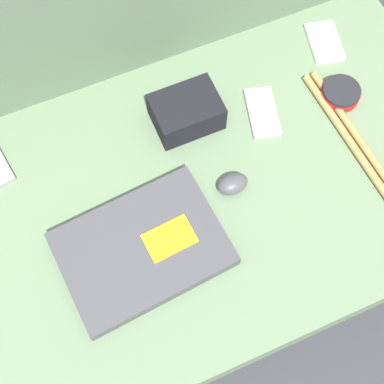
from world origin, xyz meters
TOP-DOWN VIEW (x-y plane):
  - ground_plane at (0.00, 0.00)m, footprint 8.00×8.00m
  - couch_seat at (0.00, 0.00)m, footprint 1.18×0.64m
  - laptop at (-0.13, -0.07)m, footprint 0.31×0.23m
  - computer_mouse at (0.08, -0.01)m, footprint 0.06×0.04m
  - speaker_puck at (0.38, 0.09)m, footprint 0.08×0.08m
  - phone_black at (0.21, 0.11)m, footprint 0.09×0.13m
  - phone_small at (0.41, 0.22)m, footprint 0.09×0.12m
  - camera_pouch at (0.06, 0.16)m, footprint 0.13×0.10m
  - drumstick_pair at (0.35, -0.02)m, footprint 0.05×0.34m

SIDE VIEW (x-z plane):
  - ground_plane at x=0.00m, z-range 0.00..0.00m
  - couch_seat at x=0.00m, z-range 0.00..0.16m
  - phone_small at x=0.41m, z-range 0.16..0.17m
  - phone_black at x=0.21m, z-range 0.16..0.17m
  - drumstick_pair at x=0.35m, z-range 0.16..0.17m
  - speaker_puck at x=0.38m, z-range 0.16..0.18m
  - laptop at x=-0.13m, z-range 0.16..0.19m
  - computer_mouse at x=0.08m, z-range 0.16..0.19m
  - camera_pouch at x=0.06m, z-range 0.16..0.22m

